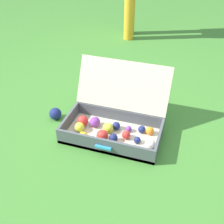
{
  "coord_description": "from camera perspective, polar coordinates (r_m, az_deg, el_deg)",
  "views": [
    {
      "loc": [
        0.48,
        -1.44,
        1.31
      ],
      "look_at": [
        0.03,
        -0.05,
        0.22
      ],
      "focal_mm": 44.01,
      "sensor_mm": 36.0,
      "label": 1
    }
  ],
  "objects": [
    {
      "name": "open_suitcase",
      "position": [
        1.95,
        0.4,
        -1.74
      ],
      "size": [
        0.68,
        0.55,
        0.44
      ],
      "color": "beige",
      "rests_on": "ground"
    },
    {
      "name": "stray_ball_on_grass",
      "position": [
        2.14,
        -11.69,
        -0.36
      ],
      "size": [
        0.09,
        0.09,
        0.09
      ],
      "primitive_type": "sphere",
      "color": "navy",
      "rests_on": "ground"
    },
    {
      "name": "ground_plane",
      "position": [
        2.0,
        -0.52,
        -4.11
      ],
      "size": [
        16.0,
        16.0,
        0.0
      ],
      "primitive_type": "plane",
      "color": "#3D7A2D"
    }
  ]
}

